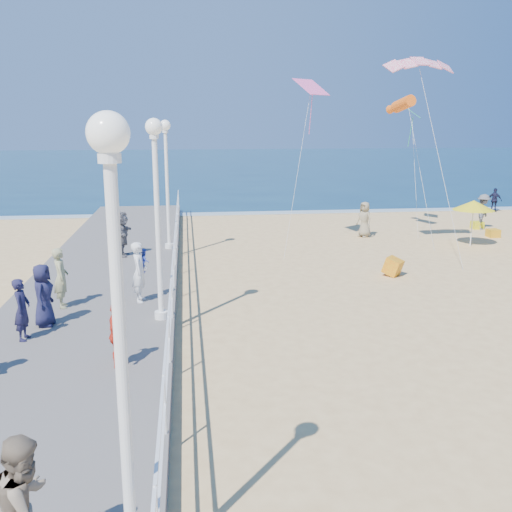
{
  "coord_description": "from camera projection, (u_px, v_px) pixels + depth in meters",
  "views": [
    {
      "loc": [
        -4.6,
        -14.94,
        5.6
      ],
      "look_at": [
        -2.5,
        2.0,
        1.6
      ],
      "focal_mm": 40.0,
      "sensor_mm": 36.0,
      "label": 1
    }
  ],
  "objects": [
    {
      "name": "spectator_6",
      "position": [
        61.0,
        278.0,
        16.3
      ],
      "size": [
        0.54,
        0.71,
        1.75
      ],
      "primitive_type": "imported",
      "rotation": [
        0.0,
        0.0,
        1.78
      ],
      "color": "#989869",
      "rests_on": "boardwalk"
    },
    {
      "name": "beach_walker_b",
      "position": [
        495.0,
        200.0,
        36.6
      ],
      "size": [
        0.86,
        0.92,
        1.52
      ],
      "primitive_type": "imported",
      "rotation": [
        0.0,
        0.0,
        2.28
      ],
      "color": "#171934",
      "rests_on": "ground"
    },
    {
      "name": "spectator_3",
      "position": [
        117.0,
        335.0,
        12.33
      ],
      "size": [
        0.44,
        0.88,
        1.45
      ],
      "primitive_type": "imported",
      "rotation": [
        0.0,
        0.0,
        1.47
      ],
      "color": "red",
      "rests_on": "boardwalk"
    },
    {
      "name": "lamp_post_mid",
      "position": [
        157.0,
        199.0,
        14.79
      ],
      "size": [
        0.44,
        0.44,
        5.32
      ],
      "color": "white",
      "rests_on": "boardwalk"
    },
    {
      "name": "kite_diamond_pink",
      "position": [
        311.0,
        87.0,
        24.69
      ],
      "size": [
        1.68,
        1.63,
        0.72
      ],
      "primitive_type": "cube",
      "rotation": [
        0.58,
        0.0,
        0.63
      ],
      "color": "#FF5DAC"
    },
    {
      "name": "spectator_4",
      "position": [
        43.0,
        295.0,
        14.81
      ],
      "size": [
        0.57,
        0.84,
        1.66
      ],
      "primitive_type": "imported",
      "rotation": [
        0.0,
        0.0,
        1.52
      ],
      "color": "#1A1A39",
      "rests_on": "boardwalk"
    },
    {
      "name": "beach_umbrella",
      "position": [
        474.0,
        205.0,
        26.13
      ],
      "size": [
        1.9,
        1.9,
        2.14
      ],
      "color": "white",
      "rests_on": "ground"
    },
    {
      "name": "woman_holding_toddler",
      "position": [
        139.0,
        272.0,
        16.82
      ],
      "size": [
        0.47,
        0.68,
        1.8
      ],
      "primitive_type": "imported",
      "rotation": [
        0.0,
        0.0,
        1.51
      ],
      "color": "white",
      "rests_on": "boardwalk"
    },
    {
      "name": "spectator_0",
      "position": [
        22.0,
        309.0,
        13.85
      ],
      "size": [
        0.4,
        0.58,
        1.55
      ],
      "primitive_type": "imported",
      "rotation": [
        0.0,
        0.0,
        1.51
      ],
      "color": "#1A1836",
      "rests_on": "boardwalk"
    },
    {
      "name": "lamp_post_near",
      "position": [
        118.0,
        308.0,
        6.1
      ],
      "size": [
        0.44,
        0.44,
        5.32
      ],
      "color": "white",
      "rests_on": "boardwalk"
    },
    {
      "name": "kite_parafoil",
      "position": [
        420.0,
        61.0,
        22.89
      ],
      "size": [
        2.81,
        0.94,
        0.65
      ],
      "primitive_type": null,
      "rotation": [
        0.44,
        0.0,
        0.0
      ],
      "color": "#E41A4C"
    },
    {
      "name": "kite_diamond_green",
      "position": [
        412.0,
        112.0,
        29.73
      ],
      "size": [
        1.34,
        1.45,
        0.68
      ],
      "primitive_type": "cube",
      "rotation": [
        0.61,
        0.0,
        1.16
      ],
      "color": "#24AA69"
    },
    {
      "name": "railing",
      "position": [
        171.0,
        288.0,
        15.38
      ],
      "size": [
        0.05,
        42.0,
        0.55
      ],
      "color": "white",
      "rests_on": "boardwalk"
    },
    {
      "name": "kite_windsock",
      "position": [
        403.0,
        104.0,
        27.22
      ],
      "size": [
        0.95,
        2.36,
        1.01
      ],
      "primitive_type": "cylinder",
      "rotation": [
        1.36,
        0.0,
        0.17
      ],
      "color": "orange"
    },
    {
      "name": "beach_walker_a",
      "position": [
        483.0,
        212.0,
        30.49
      ],
      "size": [
        1.33,
        1.4,
        1.9
      ],
      "primitive_type": "imported",
      "rotation": [
        0.0,
        0.0,
        0.88
      ],
      "color": "#57595C",
      "rests_on": "ground"
    },
    {
      "name": "spectator_5",
      "position": [
        122.0,
        234.0,
        22.63
      ],
      "size": [
        0.59,
        1.68,
        1.8
      ],
      "primitive_type": "imported",
      "rotation": [
        0.0,
        0.0,
        1.54
      ],
      "color": "#5E5D63",
      "rests_on": "boardwalk"
    },
    {
      "name": "beach_walker_c",
      "position": [
        364.0,
        219.0,
        28.51
      ],
      "size": [
        0.92,
        1.03,
        1.77
      ],
      "primitive_type": "imported",
      "rotation": [
        0.0,
        0.0,
        -1.04
      ],
      "color": "gray",
      "rests_on": "ground"
    },
    {
      "name": "toddler_held",
      "position": [
        144.0,
        261.0,
        16.92
      ],
      "size": [
        0.29,
        0.36,
        0.72
      ],
      "primitive_type": "imported",
      "rotation": [
        0.0,
        0.0,
        1.51
      ],
      "color": "blue",
      "rests_on": "boardwalk"
    },
    {
      "name": "beach_chair_right",
      "position": [
        493.0,
        233.0,
        28.59
      ],
      "size": [
        0.55,
        0.55,
        0.4
      ],
      "primitive_type": "cube",
      "color": "orange",
      "rests_on": "ground"
    },
    {
      "name": "ocean",
      "position": [
        218.0,
        164.0,
        79.07
      ],
      "size": [
        160.0,
        90.0,
        0.05
      ],
      "primitive_type": "cube",
      "color": "#0B2E46",
      "rests_on": "ground"
    },
    {
      "name": "lamp_post_far",
      "position": [
        167.0,
        171.0,
        23.49
      ],
      "size": [
        0.44,
        0.44,
        5.32
      ],
      "color": "white",
      "rests_on": "boardwalk"
    },
    {
      "name": "box_kite",
      "position": [
        393.0,
        268.0,
        21.29
      ],
      "size": [
        0.89,
        0.89,
        0.74
      ],
      "primitive_type": "cube",
      "rotation": [
        0.31,
        0.0,
        0.82
      ],
      "color": "#D1510C",
      "rests_on": "ground"
    },
    {
      "name": "spectator_1",
      "position": [
        28.0,
        510.0,
        6.46
      ],
      "size": [
        0.78,
        0.96,
        1.84
      ],
      "primitive_type": "imported",
      "rotation": [
        0.0,
        0.0,
        1.47
      ],
      "color": "#83705A",
      "rests_on": "boardwalk"
    },
    {
      "name": "beach_chair_left",
      "position": [
        477.0,
        225.0,
        30.84
      ],
      "size": [
        0.55,
        0.55,
        0.4
      ],
      "primitive_type": "cube",
      "color": "yellow",
      "rests_on": "ground"
    },
    {
      "name": "surf_line",
      "position": [
        259.0,
        213.0,
        36.07
      ],
      "size": [
        160.0,
        1.2,
        0.04
      ],
      "primitive_type": "cube",
      "color": "silver",
      "rests_on": "ground"
    },
    {
      "name": "ground",
      "position": [
        351.0,
        324.0,
        16.27
      ],
      "size": [
        160.0,
        160.0,
        0.0
      ],
      "primitive_type": "plane",
      "color": "#E7BE79",
      "rests_on": "ground"
    },
    {
      "name": "boardwalk",
      "position": [
        81.0,
        329.0,
        15.32
      ],
      "size": [
        5.0,
        44.0,
        0.4
      ],
      "primitive_type": "cube",
      "color": "slate",
      "rests_on": "ground"
    }
  ]
}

